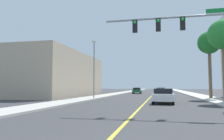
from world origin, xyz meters
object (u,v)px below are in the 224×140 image
palm_far (209,44)px  car_white (163,96)px  traffic_signal_mast (196,35)px  car_black (161,91)px  street_lamp (94,66)px  palm_mid (223,36)px  car_green (137,90)px

palm_far → car_white: bearing=-125.7°
palm_far → car_white: size_ratio=1.87×
traffic_signal_mast → car_black: size_ratio=2.07×
street_lamp → palm_far: palm_far is taller
palm_mid → palm_far: palm_far is taller
car_white → street_lamp: bearing=151.3°
street_lamp → car_black: bearing=64.8°
palm_far → car_green: 23.31m
car_white → car_black: (-0.30, 23.06, 0.00)m
street_lamp → palm_far: (14.76, 3.25, 2.92)m
palm_mid → car_green: size_ratio=1.88×
car_green → car_white: bearing=-79.7°
palm_mid → palm_far: size_ratio=0.96×
street_lamp → palm_far: size_ratio=0.86×
car_white → car_black: 23.06m
traffic_signal_mast → car_green: bearing=102.0°
street_lamp → car_black: size_ratio=1.74×
car_green → traffic_signal_mast: bearing=-79.0°
car_green → car_white: (5.49, -27.62, 0.01)m
street_lamp → palm_mid: palm_mid is taller
street_lamp → car_black: 20.07m
street_lamp → car_white: bearing=-30.8°
car_green → car_black: size_ratio=1.04×
car_black → car_white: bearing=-91.4°
palm_mid → street_lamp: bearing=168.2°
palm_far → palm_mid: bearing=-89.5°
traffic_signal_mast → car_green: 36.24m
palm_far → car_green: size_ratio=1.95×
street_lamp → palm_mid: (14.82, -3.09, 2.57)m
street_lamp → palm_mid: size_ratio=0.89×
street_lamp → car_black: street_lamp is taller
palm_far → car_white: 12.24m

